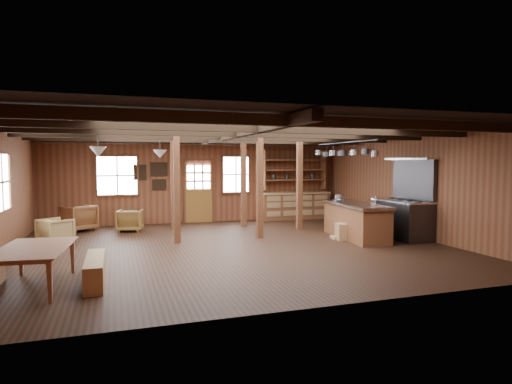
{
  "coord_description": "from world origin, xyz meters",
  "views": [
    {
      "loc": [
        -2.66,
        -9.77,
        2.03
      ],
      "look_at": [
        0.87,
        0.92,
        1.24
      ],
      "focal_mm": 30.0,
      "sensor_mm": 36.0,
      "label": 1
    }
  ],
  "objects_px": {
    "armchair_c": "(56,231)",
    "commercial_range": "(404,213)",
    "armchair_b": "(130,220)",
    "dining_table": "(36,268)",
    "kitchen_island": "(356,220)",
    "armchair_a": "(78,218)"
  },
  "relations": [
    {
      "from": "armchair_c",
      "to": "commercial_range",
      "type": "bearing_deg",
      "value": -141.76
    },
    {
      "from": "armchair_b",
      "to": "dining_table",
      "type": "bearing_deg",
      "value": 85.48
    },
    {
      "from": "kitchen_island",
      "to": "armchair_c",
      "type": "height_order",
      "value": "kitchen_island"
    },
    {
      "from": "dining_table",
      "to": "armchair_b",
      "type": "height_order",
      "value": "dining_table"
    },
    {
      "from": "dining_table",
      "to": "armchair_a",
      "type": "bearing_deg",
      "value": 3.59
    },
    {
      "from": "commercial_range",
      "to": "armchair_a",
      "type": "distance_m",
      "value": 9.28
    },
    {
      "from": "armchair_a",
      "to": "armchair_c",
      "type": "distance_m",
      "value": 1.93
    },
    {
      "from": "kitchen_island",
      "to": "commercial_range",
      "type": "xyz_separation_m",
      "value": [
        1.24,
        -0.39,
        0.2
      ]
    },
    {
      "from": "armchair_b",
      "to": "kitchen_island",
      "type": "bearing_deg",
      "value": 163.65
    },
    {
      "from": "commercial_range",
      "to": "armchair_b",
      "type": "bearing_deg",
      "value": 153.38
    },
    {
      "from": "kitchen_island",
      "to": "commercial_range",
      "type": "relative_size",
      "value": 1.2
    },
    {
      "from": "commercial_range",
      "to": "armchair_c",
      "type": "relative_size",
      "value": 3.07
    },
    {
      "from": "dining_table",
      "to": "armchair_c",
      "type": "distance_m",
      "value": 4.08
    },
    {
      "from": "kitchen_island",
      "to": "commercial_range",
      "type": "distance_m",
      "value": 1.31
    },
    {
      "from": "kitchen_island",
      "to": "commercial_range",
      "type": "bearing_deg",
      "value": -12.34
    },
    {
      "from": "commercial_range",
      "to": "kitchen_island",
      "type": "bearing_deg",
      "value": 162.63
    },
    {
      "from": "armchair_a",
      "to": "kitchen_island",
      "type": "bearing_deg",
      "value": 118.04
    },
    {
      "from": "kitchen_island",
      "to": "commercial_range",
      "type": "height_order",
      "value": "commercial_range"
    },
    {
      "from": "commercial_range",
      "to": "dining_table",
      "type": "relative_size",
      "value": 1.14
    },
    {
      "from": "dining_table",
      "to": "armchair_a",
      "type": "distance_m",
      "value": 5.97
    },
    {
      "from": "commercial_range",
      "to": "dining_table",
      "type": "bearing_deg",
      "value": -167.07
    },
    {
      "from": "armchair_b",
      "to": "armchair_c",
      "type": "bearing_deg",
      "value": 48.68
    }
  ]
}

